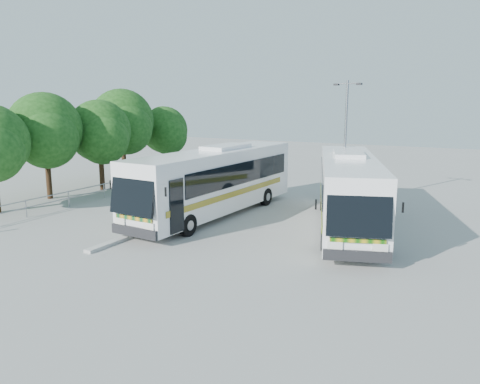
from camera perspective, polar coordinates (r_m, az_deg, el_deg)
The scene contains 10 objects.
ground at distance 24.14m, azimuth -3.96°, elevation -4.31°, with size 100.00×100.00×0.00m, color gray.
kerb_divider at distance 26.97m, azimuth -5.85°, elevation -2.54°, with size 0.40×16.00×0.15m, color #B2B2AD.
railing at distance 33.10m, azimuth -15.05°, elevation 0.85°, with size 0.06×22.00×1.00m.
tree_far_b at distance 32.96m, azimuth -22.61°, elevation 7.06°, with size 5.33×5.03×6.96m.
tree_far_c at distance 34.95m, azimuth -16.67°, elevation 7.11°, with size 4.97×4.69×6.49m.
tree_far_d at distance 38.42m, azimuth -14.09°, elevation 8.39°, with size 5.62×5.30×7.33m.
tree_far_e at distance 41.50m, azimuth -9.13°, elevation 7.47°, with size 4.54×4.28×5.92m.
coach_main at distance 26.28m, azimuth -3.01°, elevation 1.48°, with size 3.45×13.41×3.69m.
coach_adjacent at distance 24.32m, azimuth 13.08°, elevation 0.27°, with size 6.54×13.02×3.58m.
lamppost at distance 29.55m, azimuth 12.72°, elevation 6.54°, with size 1.84×0.59×7.60m.
Camera 1 is at (12.41, -19.70, 6.40)m, focal length 35.00 mm.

